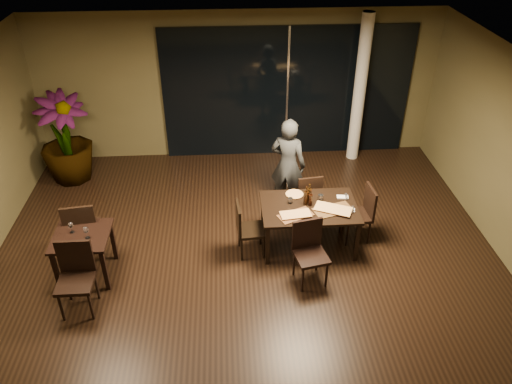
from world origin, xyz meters
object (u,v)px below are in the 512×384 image
Objects in this scene: side_table at (83,242)px; chair_main_left at (246,227)px; chair_side_near at (76,273)px; main_table at (309,210)px; chair_main_near at (309,248)px; chair_main_right at (362,211)px; bottle_c at (309,193)px; potted_plant at (65,139)px; chair_main_far at (308,195)px; bottle_a at (306,196)px; diner at (288,165)px; bottle_b at (311,198)px; chair_side_far at (82,227)px.

side_table is 2.42m from chair_main_left.
chair_side_near reaches higher than chair_main_left.
main_table is 0.79m from chair_main_near.
chair_main_left is 1.91m from chair_main_right.
main_table is at bearing -92.86° from bottle_c.
potted_plant is (-5.20, 2.23, 0.34)m from chair_main_right.
bottle_a is at bearing 69.40° from chair_main_far.
potted_plant is (-3.31, 2.50, 0.36)m from chair_main_left.
chair_side_near is 0.60× the size of diner.
chair_main_right is 2.99× the size of bottle_c.
bottle_b is (-0.08, -0.66, 0.38)m from chair_main_far.
chair_main_far is 0.77m from bottle_b.
chair_main_near is 5.24m from potted_plant.
chair_side_far is 3.47m from bottle_a.
bottle_b is (-0.87, -0.09, 0.35)m from chair_main_right.
chair_main_far is 0.95× the size of chair_main_right.
potted_plant reaches higher than chair_main_right.
chair_side_near is 3.23× the size of bottle_c.
chair_main_near is 3.03× the size of bottle_a.
bottle_a is 1.18× the size of bottle_b.
chair_main_right is at bearing 16.22° from chair_side_near.
chair_main_near reaches higher than side_table.
bottle_a is at bearing -128.76° from bottle_c.
potted_plant reaches higher than chair_main_near.
chair_main_near is 0.56× the size of potted_plant.
chair_side_far is at bearing -92.00° from chair_main_right.
main_table is 3.51m from chair_side_far.
bottle_a is (3.35, 0.56, 0.29)m from side_table.
chair_side_far is 1.01× the size of chair_side_near.
bottle_b is (3.37, 1.16, 0.31)m from chair_side_near.
chair_main_far is 1.48m from chair_main_near.
chair_side_near is at bearing -159.44° from bottle_c.
chair_side_near is 3.80× the size of bottle_b.
diner reaches higher than side_table.
bottle_c is at bearing -95.88° from chair_main_right.
bottle_a is at bearing 175.09° from chair_side_far.
bottle_b is 0.11m from bottle_c.
chair_main_near reaches higher than chair_main_right.
bottle_c reaches higher than chair_main_left.
diner is at bearing 98.25° from bottle_a.
chair_main_right is 0.56× the size of diner.
chair_side_near is at bearing -78.44° from chair_main_right.
main_table is at bearing -85.96° from chair_main_left.
chair_main_near reaches higher than main_table.
chair_main_left is at bearing 132.90° from chair_main_near.
diner is at bearing -36.48° from chair_main_left.
potted_plant is (-4.20, 3.12, 0.33)m from chair_main_near.
potted_plant is at bearing 105.20° from chair_side_near.
chair_side_near is at bearing -86.26° from side_table.
bottle_c reaches higher than side_table.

